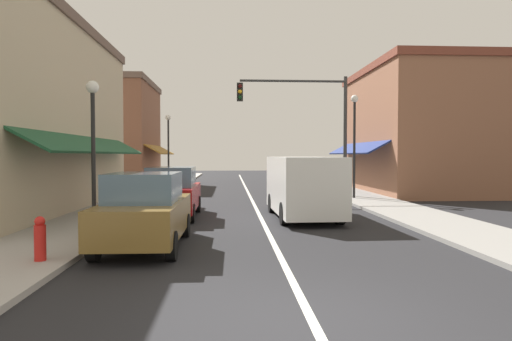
% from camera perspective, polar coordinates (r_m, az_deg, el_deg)
% --- Properties ---
extents(ground_plane, '(80.00, 80.00, 0.00)m').
position_cam_1_polar(ground_plane, '(23.72, -0.76, -3.31)').
color(ground_plane, black).
extents(sidewalk_left, '(2.60, 56.00, 0.12)m').
position_cam_1_polar(sidewalk_left, '(24.10, -13.96, -3.15)').
color(sidewalk_left, '#A39E99').
rests_on(sidewalk_left, ground).
extents(sidewalk_right, '(2.60, 56.00, 0.12)m').
position_cam_1_polar(sidewalk_right, '(24.58, 12.17, -3.03)').
color(sidewalk_right, gray).
rests_on(sidewalk_right, ground).
extents(lane_center_stripe, '(0.14, 52.00, 0.01)m').
position_cam_1_polar(lane_center_stripe, '(23.72, -0.76, -3.31)').
color(lane_center_stripe, silver).
rests_on(lane_center_stripe, ground).
extents(storefront_left_block, '(6.16, 14.20, 7.47)m').
position_cam_1_polar(storefront_left_block, '(19.45, -28.31, 6.32)').
color(storefront_left_block, '#BCAD8E').
rests_on(storefront_left_block, ground).
extents(storefront_right_block, '(7.15, 10.20, 7.28)m').
position_cam_1_polar(storefront_right_block, '(27.81, 19.53, 4.86)').
color(storefront_right_block, '#8E5B42').
rests_on(storefront_right_block, ground).
extents(storefront_far_left, '(6.88, 8.20, 7.60)m').
position_cam_1_polar(storefront_far_left, '(34.69, -17.62, 4.55)').
color(storefront_far_left, brown).
rests_on(storefront_far_left, ground).
extents(parked_car_nearest_left, '(1.81, 4.11, 1.77)m').
position_cam_1_polar(parked_car_nearest_left, '(10.84, -13.92, -4.99)').
color(parked_car_nearest_left, brown).
rests_on(parked_car_nearest_left, ground).
extents(parked_car_second_left, '(1.79, 4.11, 1.77)m').
position_cam_1_polar(parked_car_second_left, '(15.93, -10.64, -2.76)').
color(parked_car_second_left, maroon).
rests_on(parked_car_second_left, ground).
extents(van_in_lane, '(2.11, 5.23, 2.12)m').
position_cam_1_polar(van_in_lane, '(15.65, 5.96, -1.84)').
color(van_in_lane, silver).
rests_on(van_in_lane, ground).
extents(traffic_signal_mast_arm, '(5.60, 0.50, 6.16)m').
position_cam_1_polar(traffic_signal_mast_arm, '(22.89, 6.77, 7.06)').
color(traffic_signal_mast_arm, '#333333').
rests_on(traffic_signal_mast_arm, ground).
extents(street_lamp_left_near, '(0.36, 0.36, 4.32)m').
position_cam_1_polar(street_lamp_left_near, '(13.74, -20.03, 5.06)').
color(street_lamp_left_near, black).
rests_on(street_lamp_left_near, ground).
extents(street_lamp_right_mid, '(0.36, 0.36, 5.08)m').
position_cam_1_polar(street_lamp_right_mid, '(22.18, 12.42, 5.05)').
color(street_lamp_right_mid, black).
rests_on(street_lamp_right_mid, ground).
extents(street_lamp_left_far, '(0.36, 0.36, 4.90)m').
position_cam_1_polar(street_lamp_left_far, '(30.65, -11.09, 4.00)').
color(street_lamp_left_far, black).
rests_on(street_lamp_left_far, ground).
extents(fire_hydrant, '(0.22, 0.22, 0.87)m').
position_cam_1_polar(fire_hydrant, '(9.79, -25.78, -7.82)').
color(fire_hydrant, red).
rests_on(fire_hydrant, ground).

